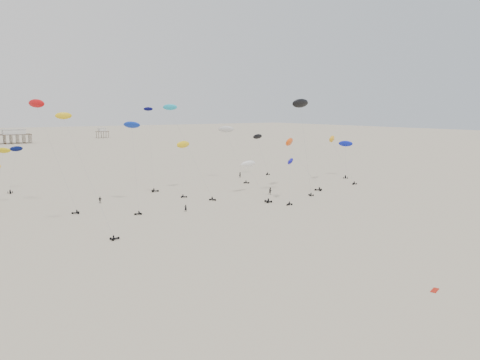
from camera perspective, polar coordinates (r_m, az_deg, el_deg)
ground_plane at (r=210.50m, az=-17.22°, el=1.92°), size 900.00×900.00×0.00m
pavilion_main at (r=354.59m, az=-25.83°, el=4.71°), size 21.00×13.00×9.80m
pavilion_small at (r=399.38m, az=-16.43°, el=5.46°), size 9.00×7.00×8.00m
rig_0 at (r=122.84m, az=-7.02°, el=5.59°), size 9.17×13.48×25.68m
rig_1 at (r=123.61m, az=-27.22°, el=0.79°), size 6.62×12.23×15.64m
rig_2 at (r=115.54m, az=-12.95°, el=5.02°), size 7.27×16.07×22.65m
rig_3 at (r=147.94m, az=-25.83°, el=1.72°), size 5.84×8.36×13.14m
rig_4 at (r=136.21m, az=-6.95°, el=3.60°), size 10.35×15.71×18.87m
rig_5 at (r=167.51m, az=2.41°, el=4.37°), size 4.87×6.47×14.62m
rig_6 at (r=155.71m, az=-1.40°, el=5.41°), size 5.47×16.41×19.81m
rig_7 at (r=92.03m, az=-18.68°, el=2.26°), size 6.90×15.05×25.25m
rig_8 at (r=140.19m, az=6.52°, el=3.85°), size 6.42×14.73×16.36m
rig_10 at (r=118.80m, az=-22.98°, el=6.85°), size 7.43×16.41×26.97m
rig_11 at (r=137.89m, az=-10.69°, el=2.96°), size 6.18×13.28×24.93m
rig_12 at (r=119.83m, az=6.13°, el=1.41°), size 8.36×8.95×11.92m
rig_13 at (r=154.97m, az=11.49°, el=4.22°), size 5.22×13.67×16.19m
rig_15 at (r=127.64m, az=1.38°, el=1.18°), size 7.55×17.16×16.23m
rig_16 at (r=166.65m, az=12.75°, el=3.46°), size 8.27×8.75×12.79m
rig_18 at (r=127.48m, az=7.45°, el=8.50°), size 6.22×6.13×26.24m
spectator_0 at (r=107.85m, az=-6.64°, el=-3.84°), size 0.76×0.58×1.90m
spectator_1 at (r=128.78m, az=3.73°, el=-1.76°), size 1.25×0.91×2.28m
spectator_2 at (r=121.81m, az=-16.68°, el=-2.71°), size 1.15×0.62×1.95m
spectator_3 at (r=159.96m, az=-0.00°, el=0.30°), size 0.83×0.59×2.22m
grounded_kite_b at (r=66.96m, az=22.65°, el=-12.32°), size 1.93×1.27×0.07m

